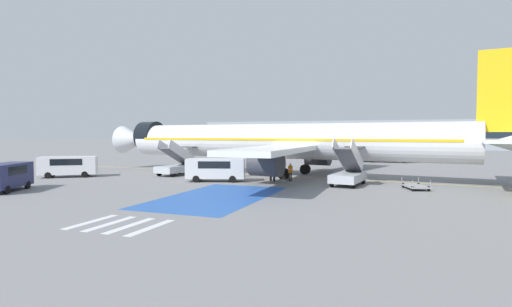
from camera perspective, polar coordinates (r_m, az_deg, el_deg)
ground_plane at (r=41.78m, az=5.13°, el=-3.35°), size 600.00×600.00×0.00m
apron_leadline_yellow at (r=42.68m, az=3.45°, el=-3.20°), size 81.12×10.23×0.01m
apron_stand_patch_blue at (r=28.63m, az=-5.64°, el=-6.18°), size 6.74×12.79×0.01m
apron_walkway_bar_0 at (r=22.23m, az=-22.47°, el=-8.99°), size 0.44×3.60×0.01m
apron_walkway_bar_1 at (r=21.45m, az=-20.10°, el=-9.38°), size 0.44×3.60×0.01m
apron_walkway_bar_2 at (r=20.70m, az=-17.55°, el=-9.78°), size 0.44×3.60×0.01m
apron_walkway_bar_3 at (r=19.99m, az=-14.80°, el=-10.19°), size 0.44×3.60×0.01m
airliner at (r=42.18m, az=4.31°, el=1.74°), size 47.39×33.59×11.47m
boarding_stairs_forward at (r=44.30m, az=-11.28°, el=-1.77°), size 2.77×5.43×3.90m
boarding_stairs_aft at (r=35.62m, az=13.05°, el=-2.83°), size 2.77×5.43×4.18m
fuel_tanker at (r=66.29m, az=17.09°, el=0.22°), size 10.48×3.04×3.23m
service_van_0 at (r=36.63m, az=-32.11°, el=-2.59°), size 3.54×5.04×2.18m
service_van_2 at (r=45.69m, az=-25.24°, el=-1.47°), size 5.71×4.86×2.13m
service_van_3 at (r=37.71m, az=-5.81°, el=-2.05°), size 5.74×3.47×2.14m
baggage_cart at (r=34.74m, az=21.83°, el=-4.36°), size 2.28×2.95×0.87m
ground_crew_0 at (r=37.78m, az=4.93°, el=-2.51°), size 0.48×0.35×1.70m
ground_crew_1 at (r=41.60m, az=-2.68°, el=-1.93°), size 0.46×0.47×1.79m
ground_crew_2 at (r=38.24m, az=2.12°, el=-2.33°), size 0.30×0.46×1.81m
ground_crew_3 at (r=37.40m, az=2.62°, el=-2.45°), size 0.44×0.48×1.80m
terminal_building at (r=129.35m, az=15.42°, el=2.62°), size 104.98×12.10×8.54m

